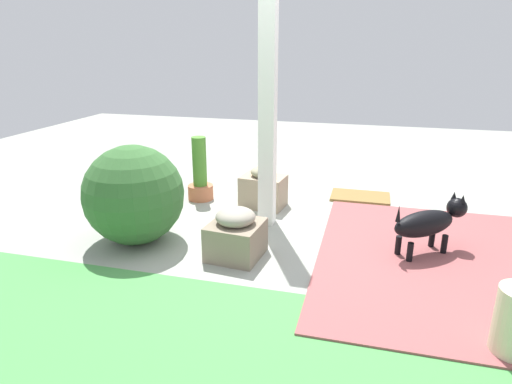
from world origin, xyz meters
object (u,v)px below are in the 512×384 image
stone_planter_nearest (263,189)px  stone_planter_mid (236,235)px  terracotta_pot_broad (153,176)px  doormat (360,197)px  terracotta_pot_tall (200,177)px  round_shrub (134,195)px  dog (429,222)px  porch_pillar (268,98)px

stone_planter_nearest → stone_planter_mid: bearing=93.3°
terracotta_pot_broad → doormat: 2.30m
terracotta_pot_tall → doormat: bearing=-164.1°
stone_planter_mid → terracotta_pot_tall: size_ratio=0.65×
stone_planter_mid → doormat: 1.97m
round_shrub → dog: round_shrub is taller
stone_planter_nearest → terracotta_pot_broad: 1.18m
stone_planter_nearest → terracotta_pot_tall: terracotta_pot_tall is taller
porch_pillar → terracotta_pot_tall: size_ratio=3.40×
round_shrub → terracotta_pot_broad: bearing=-71.8°
stone_planter_mid → terracotta_pot_broad: 1.54m
round_shrub → dog: bearing=-171.2°
terracotta_pot_tall → porch_pillar: bearing=151.3°
stone_planter_nearest → doormat: 1.14m
stone_planter_mid → porch_pillar: bearing=-95.6°
terracotta_pot_broad → dog: terracotta_pot_broad is taller
porch_pillar → stone_planter_mid: porch_pillar is taller
dog → terracotta_pot_tall: bearing=-19.3°
porch_pillar → round_shrub: bearing=35.1°
porch_pillar → dog: 1.72m
terracotta_pot_broad → porch_pillar: bearing=172.0°
stone_planter_nearest → dog: 1.74m
stone_planter_nearest → dog: dog is taller
round_shrub → terracotta_pot_broad: (0.29, -0.88, -0.11)m
round_shrub → dog: size_ratio=1.35×
terracotta_pot_tall → terracotta_pot_broad: bearing=35.6°
terracotta_pot_tall → stone_planter_nearest: bearing=176.1°
terracotta_pot_broad → stone_planter_mid: bearing=142.2°
stone_planter_mid → round_shrub: 0.96m
terracotta_pot_broad → doormat: terracotta_pot_broad is taller
dog → round_shrub: bearing=8.8°
porch_pillar → dog: size_ratio=3.77×
round_shrub → porch_pillar: bearing=-144.9°
porch_pillar → stone_planter_nearest: bearing=-71.5°
porch_pillar → stone_planter_nearest: size_ratio=4.95×
stone_planter_nearest → terracotta_pot_broad: size_ratio=0.94×
terracotta_pot_tall → doormat: (-1.72, -0.49, -0.24)m
stone_planter_mid → terracotta_pot_tall: 1.48m
stone_planter_mid → terracotta_pot_tall: (0.80, -1.24, 0.07)m
round_shrub → terracotta_pot_tall: size_ratio=1.22×
round_shrub → doormat: (-1.85, -1.67, -0.41)m
stone_planter_mid → terracotta_pot_broad: (1.21, -0.94, 0.13)m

